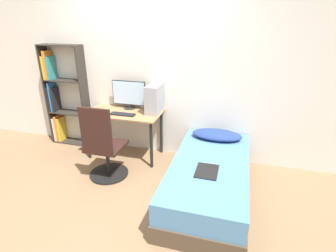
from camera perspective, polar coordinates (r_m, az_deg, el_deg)
The scene contains 12 objects.
ground_plane at distance 3.31m, azimuth -12.49°, elevation -15.69°, with size 14.00×14.00×0.00m, color #846647.
wall_back at distance 3.99m, azimuth -4.40°, elevation 11.31°, with size 8.00×0.05×2.50m.
desk at distance 4.00m, azimuth -9.52°, elevation 1.52°, with size 1.12×0.58×0.72m.
bookshelf at distance 4.71m, azimuth -22.39°, elevation 5.69°, with size 0.69×0.23×1.65m.
office_chair at distance 3.55m, azimuth -13.70°, elevation -5.39°, with size 0.53×0.53×1.04m.
bed at distance 3.26m, azimuth 8.97°, elevation -11.22°, with size 0.90×1.88×0.45m.
pillow at distance 3.72m, azimuth 10.60°, elevation -1.88°, with size 0.69×0.36×0.11m.
magazine at distance 2.95m, azimuth 8.46°, elevation -9.70°, with size 0.24×0.32×0.01m.
monitor at distance 4.05m, azimuth -8.53°, elevation 6.89°, with size 0.53×0.18×0.43m.
keyboard at distance 3.84m, azimuth -9.85°, elevation 2.55°, with size 0.37×0.11×0.02m.
pc_tower at distance 3.82m, azimuth -3.07°, elevation 5.85°, with size 0.19×0.33×0.41m.
phone at distance 4.15m, azimuth -15.84°, elevation 3.45°, with size 0.07×0.14×0.01m.
Camera 1 is at (1.36, -2.25, 2.02)m, focal length 28.00 mm.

